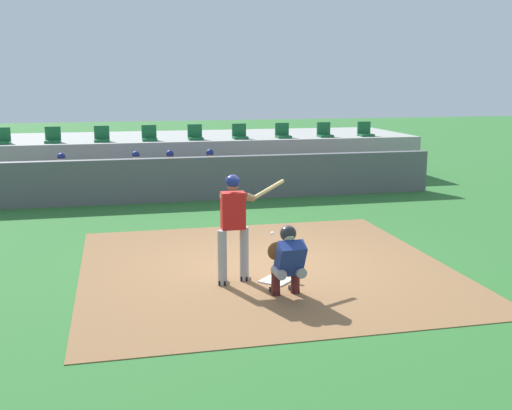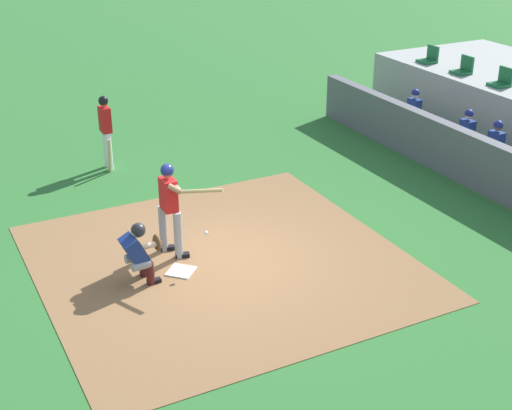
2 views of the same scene
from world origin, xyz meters
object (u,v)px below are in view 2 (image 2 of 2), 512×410
(batter_at_plate, at_px, (170,204))
(catcher_crouched, at_px, (140,250))
(dugout_player_1, at_px, (463,135))
(dugout_player_0, at_px, (410,112))
(dugout_player_2, at_px, (491,147))
(home_plate, at_px, (181,271))
(stadium_seat_0, at_px, (429,58))
(on_deck_batter, at_px, (106,128))
(stadium_seat_1, at_px, (463,69))
(stadium_seat_2, at_px, (502,81))

(batter_at_plate, relative_size, catcher_crouched, 1.15)
(dugout_player_1, bearing_deg, dugout_player_0, 180.00)
(dugout_player_2, bearing_deg, home_plate, -83.13)
(catcher_crouched, distance_m, dugout_player_0, 9.70)
(batter_at_plate, xyz_separation_m, stadium_seat_0, (-5.10, 10.07, 0.50))
(stadium_seat_0, bearing_deg, batter_at_plate, -63.11)
(home_plate, height_order, dugout_player_1, dugout_player_1)
(on_deck_batter, height_order, dugout_player_2, on_deck_batter)
(dugout_player_0, xyz_separation_m, dugout_player_2, (2.98, 0.00, 0.00))
(stadium_seat_0, bearing_deg, home_plate, -60.42)
(on_deck_batter, bearing_deg, dugout_player_1, 66.03)
(dugout_player_0, distance_m, stadium_seat_1, 2.24)
(dugout_player_0, relative_size, dugout_player_1, 1.00)
(stadium_seat_0, xyz_separation_m, stadium_seat_2, (2.89, 0.00, 0.00))
(home_plate, relative_size, stadium_seat_1, 0.92)
(home_plate, relative_size, stadium_seat_0, 0.92)
(stadium_seat_1, bearing_deg, stadium_seat_0, 180.00)
(home_plate, height_order, stadium_seat_0, stadium_seat_0)
(home_plate, height_order, catcher_crouched, catcher_crouched)
(on_deck_batter, xyz_separation_m, stadium_seat_0, (-0.36, 9.85, 0.51))
(dugout_player_0, distance_m, stadium_seat_2, 2.46)
(stadium_seat_1, bearing_deg, dugout_player_2, -31.26)
(dugout_player_0, relative_size, stadium_seat_0, 2.71)
(stadium_seat_1, bearing_deg, dugout_player_0, -79.77)
(batter_at_plate, bearing_deg, stadium_seat_2, 102.41)
(catcher_crouched, bearing_deg, stadium_seat_2, 104.77)
(batter_at_plate, xyz_separation_m, stadium_seat_2, (-2.22, 10.07, 0.50))
(home_plate, relative_size, batter_at_plate, 0.24)
(dugout_player_0, relative_size, stadium_seat_2, 2.71)
(stadium_seat_1, bearing_deg, catcher_crouched, -68.38)
(catcher_crouched, height_order, stadium_seat_0, stadium_seat_0)
(home_plate, height_order, stadium_seat_2, stadium_seat_2)
(catcher_crouched, relative_size, stadium_seat_1, 3.27)
(dugout_player_0, xyz_separation_m, stadium_seat_2, (1.08, 2.03, 0.86))
(dugout_player_1, relative_size, stadium_seat_1, 2.71)
(stadium_seat_2, bearing_deg, home_plate, -74.16)
(batter_at_plate, xyz_separation_m, dugout_player_1, (-1.27, 8.03, -0.36))
(dugout_player_1, xyz_separation_m, stadium_seat_1, (-2.39, 2.03, 0.86))
(batter_at_plate, xyz_separation_m, dugout_player_0, (-3.29, 8.03, -0.36))
(stadium_seat_1, bearing_deg, batter_at_plate, -70.02)
(dugout_player_1, distance_m, dugout_player_2, 0.96)
(catcher_crouched, distance_m, dugout_player_2, 8.91)
(dugout_player_1, bearing_deg, stadium_seat_1, 139.57)
(home_plate, bearing_deg, catcher_crouched, -91.31)
(catcher_crouched, height_order, stadium_seat_2, stadium_seat_2)
(batter_at_plate, height_order, stadium_seat_2, stadium_seat_2)
(on_deck_batter, relative_size, stadium_seat_0, 3.72)
(stadium_seat_0, relative_size, stadium_seat_1, 1.00)
(batter_at_plate, height_order, dugout_player_2, batter_at_plate)
(dugout_player_0, height_order, dugout_player_2, same)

